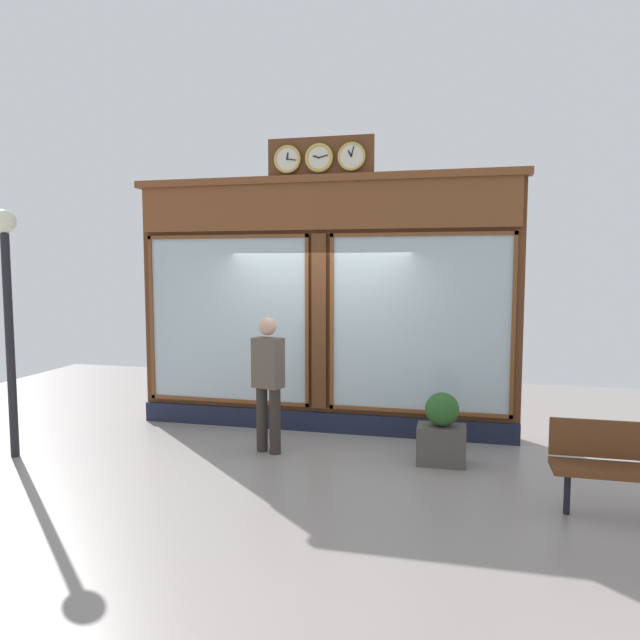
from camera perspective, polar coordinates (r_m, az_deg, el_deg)
ground_plane at (r=5.81m, az=-6.77°, el=-18.22°), size 14.00×14.00×0.00m
shop_facade at (r=8.15m, az=0.20°, el=1.62°), size 5.46×0.42×4.05m
pedestrian at (r=7.26m, az=-5.10°, el=-5.74°), size 0.41×0.32×1.69m
street_lamp at (r=7.88m, az=-28.28°, el=2.51°), size 0.28×0.28×2.98m
planter_box at (r=7.12m, az=11.79°, el=-11.87°), size 0.56×0.36×0.46m
planter_shrub at (r=7.01m, az=11.86°, el=-8.54°), size 0.39×0.39×0.39m
street_bench at (r=6.20m, az=28.17°, el=-12.15°), size 1.40×0.40×0.87m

